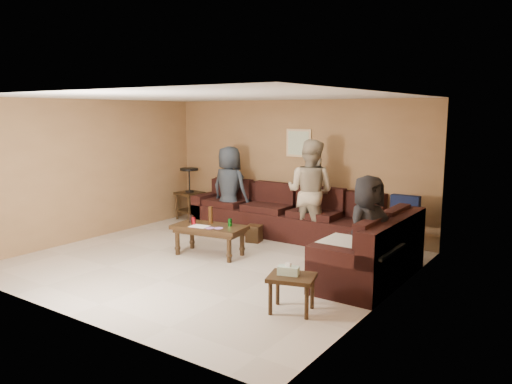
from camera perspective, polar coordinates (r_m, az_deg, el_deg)
room at (r=7.44m, az=-5.33°, el=4.36°), size 5.60×5.50×2.50m
sectional_sofa at (r=8.44m, az=5.75°, el=-4.27°), size 4.65×2.90×0.97m
coffee_table at (r=8.03m, az=-5.35°, el=-4.35°), size 1.24×0.75×0.77m
end_table_left at (r=10.73m, az=-7.60°, el=-0.06°), size 0.52×0.52×1.10m
side_table_right at (r=5.81m, az=4.04°, el=-9.99°), size 0.63×0.56×0.58m
waste_bin at (r=8.86m, az=-0.22°, el=-4.77°), size 0.30×0.30×0.30m
wall_art at (r=9.42m, az=4.90°, el=5.60°), size 0.52×0.04×0.52m
person_left at (r=9.67m, az=-3.06°, el=0.43°), size 0.80×0.52×1.63m
person_middle at (r=8.69m, az=6.20°, el=0.02°), size 0.92×0.73×1.82m
person_right at (r=6.62m, az=12.59°, el=-4.50°), size 0.60×0.80×1.49m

